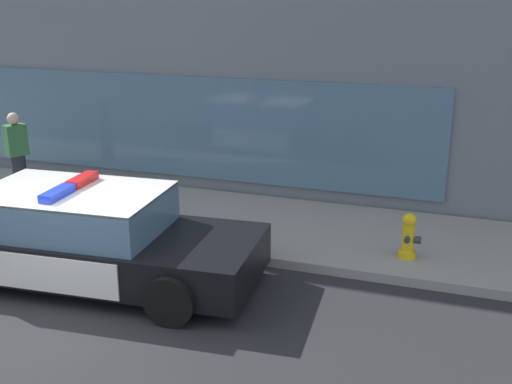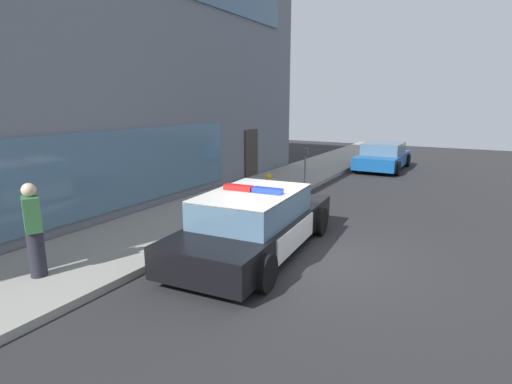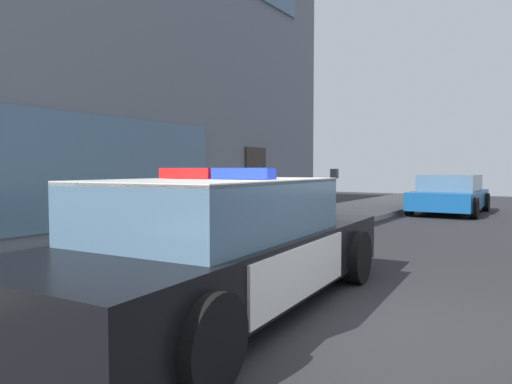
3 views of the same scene
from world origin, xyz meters
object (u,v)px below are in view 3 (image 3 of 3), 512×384
object	(u,v)px
fire_hydrant	(274,215)
car_down_street	(450,194)
parking_meter	(334,185)
police_cruiser	(223,245)

from	to	relation	value
fire_hydrant	car_down_street	bearing A→B (deg)	-13.91
fire_hydrant	parking_meter	bearing A→B (deg)	-7.26
police_cruiser	car_down_street	bearing A→B (deg)	-4.12
car_down_street	parking_meter	world-z (taller)	parking_meter
car_down_street	parking_meter	size ratio (longest dim) A/B	3.29
fire_hydrant	car_down_street	xyz separation A→B (m)	(8.12, -2.01, 0.13)
car_down_street	parking_meter	bearing A→B (deg)	162.90
fire_hydrant	parking_meter	xyz separation A→B (m)	(2.43, -0.31, 0.58)
fire_hydrant	car_down_street	world-z (taller)	car_down_street
police_cruiser	parking_meter	distance (m)	7.13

